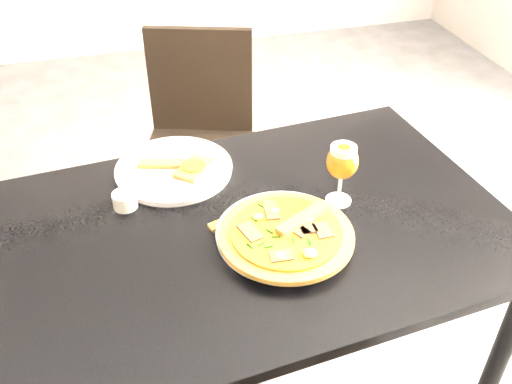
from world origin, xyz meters
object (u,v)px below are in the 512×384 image
object	(u,v)px
dining_table	(260,250)
beer_glass	(342,162)
chair_far	(199,142)
pizza	(287,233)

from	to	relation	value
dining_table	beer_glass	distance (m)	0.30
dining_table	chair_far	world-z (taller)	chair_far
pizza	beer_glass	size ratio (longest dim) A/B	1.88
beer_glass	pizza	bearing A→B (deg)	-147.13
chair_far	dining_table	bearing A→B (deg)	-70.83
dining_table	pizza	world-z (taller)	pizza
dining_table	pizza	bearing A→B (deg)	-70.66
dining_table	beer_glass	bearing A→B (deg)	2.25
pizza	beer_glass	bearing A→B (deg)	32.87
chair_far	beer_glass	xyz separation A→B (m)	(0.22, -0.79, 0.38)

